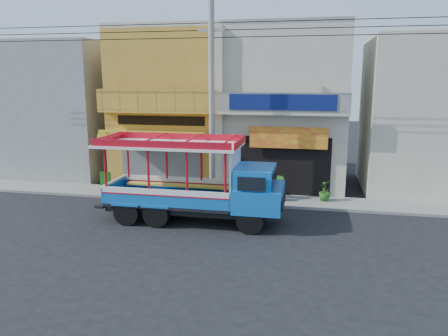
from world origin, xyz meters
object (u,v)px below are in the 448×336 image
utility_pole (215,92)px  potted_plant_a (259,187)px  green_sign (106,183)px  songthaew_truck (205,182)px  potted_plant_c (325,191)px  potted_plant_b (279,188)px

utility_pole → potted_plant_a: bearing=28.5°
green_sign → songthaew_truck: bearing=-29.8°
utility_pole → green_sign: size_ratio=29.84×
potted_plant_c → songthaew_truck: bearing=-19.7°
utility_pole → songthaew_truck: size_ratio=3.87×
songthaew_truck → utility_pole: bearing=94.7°
potted_plant_a → potted_plant_b: size_ratio=0.86×
utility_pole → potted_plant_a: (1.90, 1.03, -4.43)m
potted_plant_b → potted_plant_c: 2.09m
utility_pole → songthaew_truck: 4.41m
songthaew_truck → potted_plant_a: songthaew_truck is taller
green_sign → utility_pole: bearing=-6.3°
potted_plant_a → utility_pole: bearing=167.1°
potted_plant_c → potted_plant_a: bearing=-60.2°
potted_plant_b → potted_plant_c: (2.06, 0.34, -0.09)m
potted_plant_b → potted_plant_a: bearing=24.3°
potted_plant_a → potted_plant_c: potted_plant_a is taller
songthaew_truck → potted_plant_b: 4.37m
potted_plant_a → green_sign: bearing=141.5°
potted_plant_c → potted_plant_b: bearing=-48.6°
utility_pole → potted_plant_a: 4.93m
green_sign → potted_plant_a: (7.64, 0.40, 0.09)m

